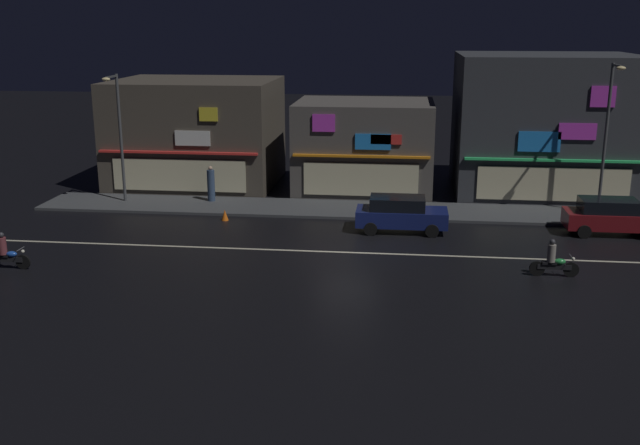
{
  "coord_description": "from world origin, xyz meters",
  "views": [
    {
      "loc": [
        2.28,
        -30.05,
        9.67
      ],
      "look_at": [
        -1.3,
        0.92,
        1.06
      ],
      "focal_mm": 41.03,
      "sensor_mm": 36.0,
      "label": 1
    }
  ],
  "objects_px": {
    "motorcycle_following": "(6,254)",
    "traffic_cone": "(225,215)",
    "streetlamp_mid": "(608,128)",
    "parked_car_near_kerb": "(611,216)",
    "parked_car_trailing": "(400,213)",
    "motorcycle_lead": "(553,261)",
    "pedestrian_on_sidewalk": "(211,185)",
    "streetlamp_west": "(118,127)"
  },
  "relations": [
    {
      "from": "motorcycle_following",
      "to": "traffic_cone",
      "type": "distance_m",
      "value": 10.83
    },
    {
      "from": "streetlamp_mid",
      "to": "parked_car_near_kerb",
      "type": "xyz_separation_m",
      "value": [
        -0.26,
        -3.11,
        -3.71
      ]
    },
    {
      "from": "traffic_cone",
      "to": "streetlamp_mid",
      "type": "bearing_deg",
      "value": 8.57
    },
    {
      "from": "streetlamp_mid",
      "to": "parked_car_trailing",
      "type": "bearing_deg",
      "value": -159.4
    },
    {
      "from": "streetlamp_mid",
      "to": "motorcycle_lead",
      "type": "bearing_deg",
      "value": -113.09
    },
    {
      "from": "streetlamp_mid",
      "to": "motorcycle_lead",
      "type": "relative_size",
      "value": 3.99
    },
    {
      "from": "pedestrian_on_sidewalk",
      "to": "parked_car_trailing",
      "type": "xyz_separation_m",
      "value": [
        10.35,
        -4.36,
        -0.16
      ]
    },
    {
      "from": "motorcycle_following",
      "to": "pedestrian_on_sidewalk",
      "type": "bearing_deg",
      "value": -115.46
    },
    {
      "from": "pedestrian_on_sidewalk",
      "to": "motorcycle_following",
      "type": "distance_m",
      "value": 12.88
    },
    {
      "from": "streetlamp_west",
      "to": "streetlamp_mid",
      "type": "height_order",
      "value": "streetlamp_mid"
    },
    {
      "from": "streetlamp_mid",
      "to": "pedestrian_on_sidewalk",
      "type": "height_order",
      "value": "streetlamp_mid"
    },
    {
      "from": "pedestrian_on_sidewalk",
      "to": "motorcycle_lead",
      "type": "xyz_separation_m",
      "value": [
        16.34,
        -10.12,
        -0.4
      ]
    },
    {
      "from": "motorcycle_lead",
      "to": "motorcycle_following",
      "type": "xyz_separation_m",
      "value": [
        -21.75,
        -1.56,
        0.0
      ]
    },
    {
      "from": "motorcycle_lead",
      "to": "streetlamp_mid",
      "type": "bearing_deg",
      "value": -120.89
    },
    {
      "from": "streetlamp_west",
      "to": "motorcycle_lead",
      "type": "xyz_separation_m",
      "value": [
        21.07,
        -9.38,
        -3.57
      ]
    },
    {
      "from": "streetlamp_mid",
      "to": "pedestrian_on_sidewalk",
      "type": "distance_m",
      "value": 20.72
    },
    {
      "from": "streetlamp_mid",
      "to": "motorcycle_following",
      "type": "bearing_deg",
      "value": -156.74
    },
    {
      "from": "streetlamp_west",
      "to": "motorcycle_following",
      "type": "bearing_deg",
      "value": -93.58
    },
    {
      "from": "pedestrian_on_sidewalk",
      "to": "parked_car_trailing",
      "type": "bearing_deg",
      "value": 19.27
    },
    {
      "from": "parked_car_near_kerb",
      "to": "motorcycle_following",
      "type": "xyz_separation_m",
      "value": [
        -25.55,
        -7.99,
        -0.24
      ]
    },
    {
      "from": "parked_car_trailing",
      "to": "pedestrian_on_sidewalk",
      "type": "bearing_deg",
      "value": -22.86
    },
    {
      "from": "streetlamp_west",
      "to": "traffic_cone",
      "type": "bearing_deg",
      "value": -23.03
    },
    {
      "from": "motorcycle_following",
      "to": "streetlamp_west",
      "type": "bearing_deg",
      "value": -94.2
    },
    {
      "from": "streetlamp_mid",
      "to": "traffic_cone",
      "type": "distance_m",
      "value": 19.52
    },
    {
      "from": "motorcycle_lead",
      "to": "motorcycle_following",
      "type": "distance_m",
      "value": 21.81
    },
    {
      "from": "pedestrian_on_sidewalk",
      "to": "parked_car_near_kerb",
      "type": "xyz_separation_m",
      "value": [
        20.14,
        -3.69,
        -0.16
      ]
    },
    {
      "from": "pedestrian_on_sidewalk",
      "to": "motorcycle_lead",
      "type": "height_order",
      "value": "pedestrian_on_sidewalk"
    },
    {
      "from": "streetlamp_west",
      "to": "motorcycle_following",
      "type": "relative_size",
      "value": 3.61
    },
    {
      "from": "parked_car_trailing",
      "to": "motorcycle_following",
      "type": "distance_m",
      "value": 17.37
    },
    {
      "from": "parked_car_trailing",
      "to": "motorcycle_following",
      "type": "relative_size",
      "value": 2.26
    },
    {
      "from": "motorcycle_following",
      "to": "streetlamp_mid",
      "type": "bearing_deg",
      "value": -157.35
    },
    {
      "from": "streetlamp_west",
      "to": "streetlamp_mid",
      "type": "xyz_separation_m",
      "value": [
        25.13,
        0.16,
        0.38
      ]
    },
    {
      "from": "parked_car_trailing",
      "to": "streetlamp_mid",
      "type": "bearing_deg",
      "value": -159.4
    },
    {
      "from": "parked_car_near_kerb",
      "to": "motorcycle_lead",
      "type": "distance_m",
      "value": 7.47
    },
    {
      "from": "streetlamp_west",
      "to": "parked_car_near_kerb",
      "type": "bearing_deg",
      "value": -6.77
    },
    {
      "from": "parked_car_near_kerb",
      "to": "motorcycle_following",
      "type": "bearing_deg",
      "value": -162.64
    },
    {
      "from": "streetlamp_west",
      "to": "motorcycle_following",
      "type": "distance_m",
      "value": 11.53
    },
    {
      "from": "streetlamp_west",
      "to": "pedestrian_on_sidewalk",
      "type": "relative_size",
      "value": 3.55
    },
    {
      "from": "streetlamp_west",
      "to": "parked_car_trailing",
      "type": "bearing_deg",
      "value": -13.53
    },
    {
      "from": "streetlamp_mid",
      "to": "pedestrian_on_sidewalk",
      "type": "bearing_deg",
      "value": 178.37
    },
    {
      "from": "streetlamp_west",
      "to": "pedestrian_on_sidewalk",
      "type": "bearing_deg",
      "value": 8.88
    },
    {
      "from": "parked_car_trailing",
      "to": "motorcycle_lead",
      "type": "height_order",
      "value": "parked_car_trailing"
    }
  ]
}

